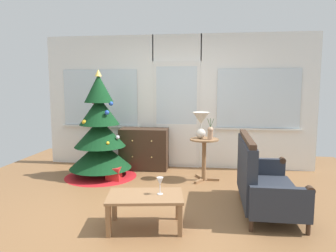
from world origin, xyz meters
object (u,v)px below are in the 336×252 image
Objects in this scene: side_table at (204,151)px; table_lamp at (201,121)px; wine_glass at (160,182)px; christmas_tree at (100,139)px; settee_sofa at (261,181)px; gift_box at (114,174)px; dresser_cabinet at (144,149)px; coffee_table at (145,200)px; flower_vase at (210,132)px.

table_lamp reaches higher than side_table.
christmas_tree is at bearing 126.56° from wine_glass.
settee_sofa reaches higher than wine_glass.
wine_glass is 1.98m from gift_box.
settee_sofa reaches higher than side_table.
wine_glass is at bearing -53.44° from christmas_tree.
christmas_tree is 2.31m from wine_glass.
table_lamp is (1.10, -0.55, 0.61)m from dresser_cabinet.
table_lamp reaches higher than dresser_cabinet.
side_table is at bearing 72.87° from coffee_table.
christmas_tree is at bearing -179.35° from side_table.
table_lamp is 1.71m from gift_box.
flower_vase is (0.10, -0.06, 0.32)m from side_table.
christmas_tree reaches higher than wine_glass.
dresser_cabinet is 3.93× the size of gift_box.
settee_sofa is at bearing 28.49° from coffee_table.
side_table is 2.02m from coffee_table.
coffee_table is (-0.59, -1.92, -0.18)m from side_table.
table_lamp is at bearing 147.99° from flower_vase.
gift_box is at bearing -170.54° from side_table.
flower_vase is at bearing 69.60° from coffee_table.
settee_sofa is 7.50× the size of wine_glass.
christmas_tree is 1.91m from flower_vase.
wine_glass is at bearing -56.78° from gift_box.
wine_glass is (-1.20, -0.69, 0.15)m from settee_sofa.
settee_sofa is at bearing -55.80° from table_lamp.
coffee_table is 4.69× the size of wine_glass.
table_lamp is 2.00m from wine_glass.
flower_vase is at bearing -27.40° from dresser_cabinet.
christmas_tree is 8.06× the size of gift_box.
coffee_table is at bearing -107.13° from side_table.
coffee_table is (1.21, -1.90, -0.35)m from christmas_tree.
wine_glass is (1.37, -1.85, -0.15)m from christmas_tree.
settee_sofa is 1.42m from side_table.
table_lamp is (1.74, 0.06, 0.32)m from christmas_tree.
table_lamp is (-0.83, 1.22, 0.62)m from settee_sofa.
dresser_cabinet is at bearing 152.60° from flower_vase.
table_lamp is at bearing -26.70° from dresser_cabinet.
wine_glass reaches higher than gift_box.
flower_vase is (-0.67, 1.12, 0.45)m from settee_sofa.
gift_box is at bearing -168.60° from table_lamp.
flower_vase is (0.16, -0.10, -0.17)m from table_lamp.
coffee_table is (-1.36, -0.74, -0.05)m from settee_sofa.
settee_sofa is at bearing -42.62° from dresser_cabinet.
dresser_cabinet is 0.62× the size of settee_sofa.
wine_glass is (0.73, -2.46, 0.13)m from dresser_cabinet.
gift_box is at bearing 157.62° from settee_sofa.
settee_sofa is (1.93, -1.77, -0.01)m from dresser_cabinet.
side_table is (1.16, -0.59, 0.11)m from dresser_cabinet.
dresser_cabinet is 2.60× the size of flower_vase.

